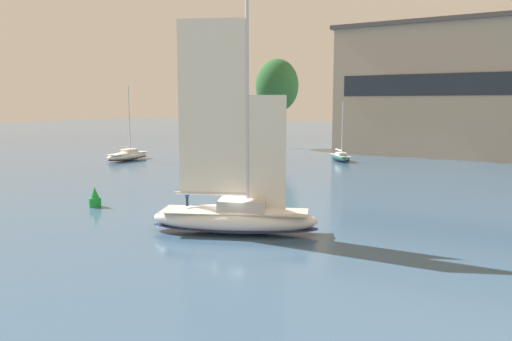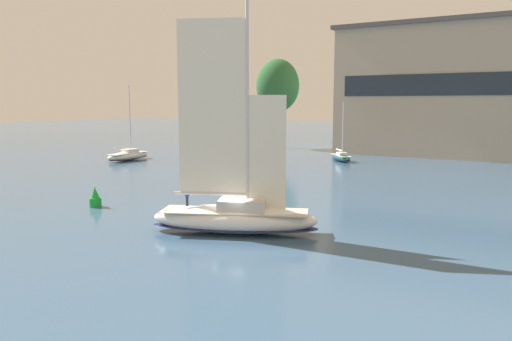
% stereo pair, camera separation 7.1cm
% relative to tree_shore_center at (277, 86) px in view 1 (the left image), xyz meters
% --- Properties ---
extents(ground_plane, '(400.00, 400.00, 0.00)m').
position_rel_tree_shore_center_xyz_m(ground_plane, '(29.37, -61.24, -12.55)').
color(ground_plane, '#385675').
extents(waterfront_building, '(43.64, 18.09, 22.58)m').
position_rel_tree_shore_center_xyz_m(waterfront_building, '(35.48, 3.01, -1.22)').
color(waterfront_building, tan).
rests_on(waterfront_building, ground).
extents(tree_shore_center, '(8.71, 8.71, 17.93)m').
position_rel_tree_shore_center_xyz_m(tree_shore_center, '(0.00, 0.00, 0.00)').
color(tree_shore_center, brown).
rests_on(tree_shore_center, ground).
extents(sailboat_main, '(12.17, 7.70, 16.23)m').
position_rel_tree_shore_center_xyz_m(sailboat_main, '(29.39, -61.23, -11.30)').
color(sailboat_main, white).
rests_on(sailboat_main, ground).
extents(sailboat_moored_near_marina, '(2.59, 8.69, 11.88)m').
position_rel_tree_shore_center_xyz_m(sailboat_moored_near_marina, '(-9.73, -32.26, -11.74)').
color(sailboat_moored_near_marina, white).
rests_on(sailboat_moored_near_marina, ground).
extents(sailboat_moored_mid_channel, '(5.75, 6.35, 9.24)m').
position_rel_tree_shore_center_xyz_m(sailboat_moored_mid_channel, '(19.89, -15.78, -11.92)').
color(sailboat_moored_mid_channel, '#194C47').
rests_on(sailboat_moored_mid_channel, ground).
extents(channel_buoy, '(1.06, 1.06, 1.92)m').
position_rel_tree_shore_center_xyz_m(channel_buoy, '(13.91, -60.04, -11.79)').
color(channel_buoy, green).
rests_on(channel_buoy, ground).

